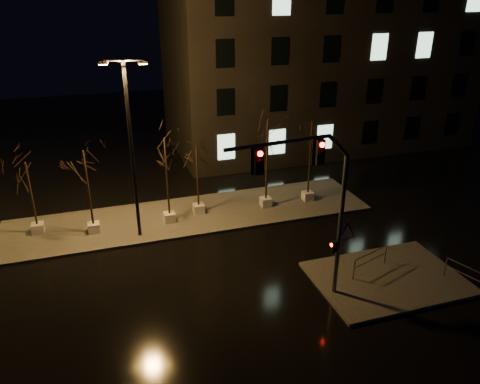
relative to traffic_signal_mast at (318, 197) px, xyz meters
name	(u,v)px	position (x,y,z in m)	size (l,w,h in m)	color
ground	(218,268)	(-3.27, 3.86, -5.14)	(90.00, 90.00, 0.00)	black
median	(192,215)	(-3.27, 9.86, -5.06)	(22.00, 5.00, 0.15)	#413F3A
sidewalk_corner	(387,278)	(4.23, 0.36, -5.06)	(7.00, 5.00, 0.15)	#413F3A
building	(318,56)	(10.73, 21.86, 2.36)	(25.00, 12.00, 15.00)	black
tree_0	(28,179)	(-12.04, 10.31, -1.70)	(1.80, 1.80, 4.33)	beige
tree_1	(86,170)	(-9.03, 9.38, -1.20)	(1.80, 1.80, 4.99)	beige
tree_2	(166,157)	(-4.70, 9.37, -0.97)	(1.80, 1.80, 5.29)	beige
tree_3	(197,161)	(-2.79, 9.99, -1.59)	(1.80, 1.80, 4.48)	beige
tree_4	(267,139)	(1.49, 9.62, -0.58)	(1.80, 1.80, 5.81)	beige
tree_5	(311,140)	(4.42, 9.64, -0.89)	(1.80, 1.80, 5.40)	beige
traffic_signal_mast	(318,197)	(0.00, 0.00, 0.00)	(6.21, 0.69, 7.59)	#54575C
streetlight_main	(131,140)	(-6.60, 8.24, 0.55)	(2.39, 0.79, 9.60)	black
guard_rail_a	(371,259)	(3.69, 1.10, -4.30)	(2.31, 0.83, 1.05)	#54575C
guard_rail_b	(467,274)	(7.23, -1.39, -4.33)	(0.73, 2.06, 1.03)	#54575C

